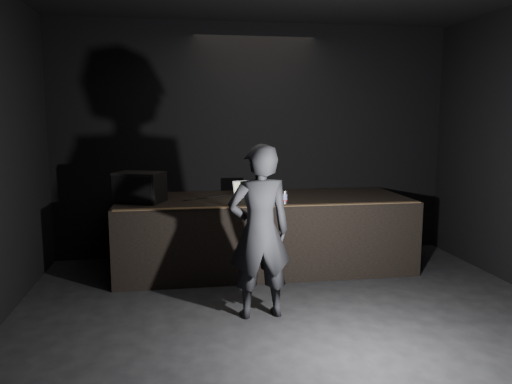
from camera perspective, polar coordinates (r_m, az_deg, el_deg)
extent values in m
plane|color=black|center=(4.69, 6.87, -18.15)|extent=(7.00, 7.00, 0.00)
cube|color=black|center=(7.63, -0.13, 5.84)|extent=(6.00, 0.10, 3.50)
cube|color=black|center=(7.04, 0.85, -4.65)|extent=(4.00, 1.50, 1.00)
cube|color=brown|center=(6.26, 1.97, -1.59)|extent=(3.92, 0.10, 0.01)
cube|color=black|center=(6.70, -13.15, 0.53)|extent=(0.71, 0.62, 0.40)
cube|color=black|center=(6.51, -14.03, 0.27)|extent=(0.52, 0.24, 0.34)
cylinder|color=black|center=(6.94, -5.38, -0.62)|extent=(0.71, 0.39, 0.02)
cube|color=silver|center=(7.07, -1.07, -0.42)|extent=(0.35, 0.29, 0.01)
cube|color=silver|center=(7.07, -1.07, -0.34)|extent=(0.27, 0.19, 0.00)
cube|color=silver|center=(7.17, -1.54, 0.53)|extent=(0.30, 0.15, 0.19)
cube|color=#D7E543|center=(7.17, -1.51, 0.53)|extent=(0.26, 0.12, 0.15)
cylinder|color=silver|center=(6.43, 3.28, -0.62)|extent=(0.07, 0.07, 0.17)
cylinder|color=navy|center=(6.42, 3.28, -0.57)|extent=(0.07, 0.07, 0.07)
cylinder|color=#B5101F|center=(6.43, 3.27, -0.95)|extent=(0.07, 0.07, 0.01)
cylinder|color=white|center=(7.15, -0.63, 0.03)|extent=(0.08, 0.08, 0.10)
cube|color=white|center=(6.31, 2.05, -1.44)|extent=(0.09, 0.14, 0.03)
imported|color=black|center=(5.23, 0.40, -4.56)|extent=(0.70, 0.49, 1.84)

